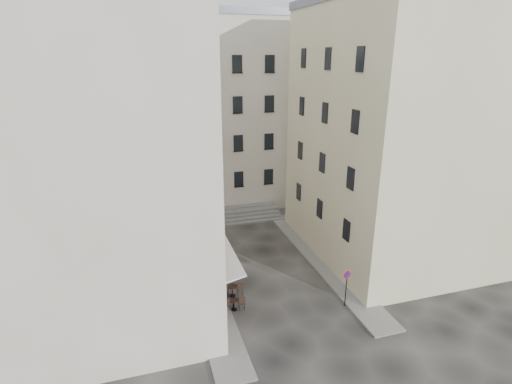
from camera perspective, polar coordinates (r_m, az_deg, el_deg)
name	(u,v)px	position (r m, az deg, el deg)	size (l,w,h in m)	color
ground	(278,291)	(27.14, 3.12, -13.90)	(90.00, 90.00, 0.00)	black
sidewalk_left	(200,270)	(29.50, -8.00, -11.03)	(2.00, 22.00, 0.12)	slate
sidewalk_right	(320,259)	(31.05, 9.16, -9.47)	(2.00, 18.00, 0.12)	slate
building_left	(90,136)	(24.91, -22.58, 7.34)	(12.20, 16.20, 20.60)	#BEB4A2
building_right	(398,133)	(31.44, 19.65, 7.97)	(12.20, 14.20, 18.60)	#BFB68E
building_back	(206,112)	(41.33, -7.11, 11.29)	(18.20, 10.20, 18.60)	#BEB4A2
cafe_storefront	(209,268)	(26.05, -6.70, -10.70)	(1.74, 7.30, 3.50)	#480F0A
stone_steps	(233,216)	(37.69, -3.35, -3.40)	(9.00, 3.15, 0.80)	slate
bollard_near	(233,301)	(25.27, -3.27, -15.23)	(0.12, 0.12, 0.98)	black
bollard_mid	(221,272)	(28.17, -4.99, -11.36)	(0.12, 0.12, 0.98)	black
bollard_far	(212,250)	(31.19, -6.35, -8.23)	(0.12, 0.12, 0.98)	black
no_parking_sign	(347,281)	(25.38, 12.84, -12.27)	(0.55, 0.18, 2.47)	black
bistro_table_a	(234,303)	(25.12, -3.18, -15.62)	(1.30, 0.61, 0.91)	black
bistro_table_b	(232,290)	(26.34, -3.39, -13.76)	(1.36, 0.64, 0.96)	black
bistro_table_c	(217,277)	(27.80, -5.53, -11.97)	(1.30, 0.61, 0.91)	black
bistro_table_d	(217,267)	(28.99, -5.66, -10.64)	(1.22, 0.57, 0.86)	black
bistro_table_e	(210,256)	(30.47, -6.65, -9.14)	(1.20, 0.56, 0.84)	black
pedestrian	(227,263)	(28.42, -4.21, -10.08)	(0.68, 0.45, 1.88)	black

